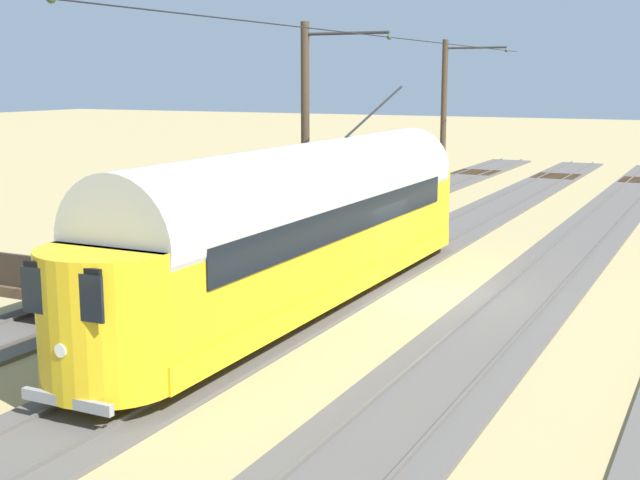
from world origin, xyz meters
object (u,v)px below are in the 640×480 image
Objects in this scene: vintage_streetcar at (307,222)px; catenary_pole_mid_near at (308,137)px; catenary_pole_foreground at (445,119)px; flatcar_adjacent at (181,249)px.

vintage_streetcar is 6.47m from catenary_pole_mid_near.
catenary_pole_mid_near is at bearing 90.00° from catenary_pole_foreground.
vintage_streetcar reaches higher than flatcar_adjacent.
vintage_streetcar is at bearing 98.01° from catenary_pole_foreground.
vintage_streetcar is 2.36× the size of catenary_pole_mid_near.
vintage_streetcar is at bearing 164.73° from flatcar_adjacent.
catenary_pole_foreground is at bearing -90.00° from catenary_pole_mid_near.
catenary_pole_foreground and catenary_pole_mid_near have the same top height.
catenary_pole_foreground is at bearing -81.99° from vintage_streetcar.
catenary_pole_mid_near reaches higher than vintage_streetcar.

